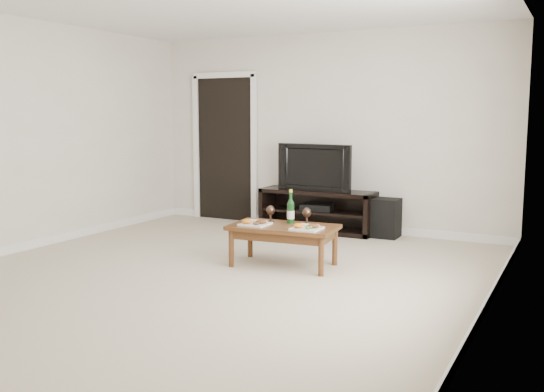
{
  "coord_description": "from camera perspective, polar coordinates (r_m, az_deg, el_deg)",
  "views": [
    {
      "loc": [
        3.11,
        -4.77,
        1.54
      ],
      "look_at": [
        0.26,
        0.73,
        0.7
      ],
      "focal_mm": 40.0,
      "sensor_mm": 36.0,
      "label": 1
    }
  ],
  "objects": [
    {
      "name": "goblet_right",
      "position": [
        6.2,
        3.29,
        -1.89
      ],
      "size": [
        0.09,
        0.09,
        0.17
      ],
      "primitive_type": null,
      "color": "#3E2B22",
      "rests_on": "coffee_table"
    },
    {
      "name": "floor",
      "position": [
        5.9,
        -5.55,
        -7.45
      ],
      "size": [
        5.5,
        5.5,
        0.0
      ],
      "primitive_type": "plane",
      "color": "#C3B69D",
      "rests_on": "ground"
    },
    {
      "name": "subwoofer",
      "position": [
        7.74,
        10.68,
        -2.04
      ],
      "size": [
        0.33,
        0.33,
        0.49
      ],
      "primitive_type": "cube",
      "rotation": [
        0.0,
        0.0,
        0.01
      ],
      "color": "black",
      "rests_on": "ground"
    },
    {
      "name": "media_console",
      "position": [
        8.0,
        4.29,
        -1.39
      ],
      "size": [
        1.53,
        0.45,
        0.55
      ],
      "primitive_type": "cube",
      "color": "black",
      "rests_on": "ground"
    },
    {
      "name": "doorway",
      "position": [
        8.85,
        -4.43,
        4.38
      ],
      "size": [
        0.9,
        0.02,
        2.05
      ],
      "primitive_type": "cube",
      "color": "black",
      "rests_on": "ground"
    },
    {
      "name": "plate_right",
      "position": [
        5.93,
        3.3,
        -2.84
      ],
      "size": [
        0.27,
        0.27,
        0.07
      ],
      "primitive_type": "cube",
      "color": "white",
      "rests_on": "coffee_table"
    },
    {
      "name": "wine_bottle",
      "position": [
        6.25,
        1.77,
        -0.97
      ],
      "size": [
        0.07,
        0.07,
        0.35
      ],
      "primitive_type": "cylinder",
      "color": "#0F3713",
      "rests_on": "coffee_table"
    },
    {
      "name": "coffee_table",
      "position": [
        6.18,
        1.08,
        -4.7
      ],
      "size": [
        1.12,
        0.68,
        0.42
      ],
      "primitive_type": "cube",
      "rotation": [
        0.0,
        0.0,
        0.09
      ],
      "color": "#5A2F19",
      "rests_on": "ground"
    },
    {
      "name": "goblet_left",
      "position": [
        6.35,
        -0.14,
        -1.65
      ],
      "size": [
        0.09,
        0.09,
        0.17
      ],
      "primitive_type": null,
      "color": "#3E2B22",
      "rests_on": "coffee_table"
    },
    {
      "name": "television",
      "position": [
        7.92,
        4.33,
        2.74
      ],
      "size": [
        1.06,
        0.25,
        0.61
      ],
      "primitive_type": "imported",
      "rotation": [
        0.0,
        0.0,
        -0.1
      ],
      "color": "black",
      "rests_on": "media_console"
    },
    {
      "name": "av_receiver",
      "position": [
        7.98,
        4.25,
        -1.04
      ],
      "size": [
        0.45,
        0.37,
        0.08
      ],
      "primitive_type": "cube",
      "rotation": [
        0.0,
        0.0,
        0.19
      ],
      "color": "black",
      "rests_on": "media_console"
    },
    {
      "name": "plate_left",
      "position": [
        6.16,
        -1.6,
        -2.43
      ],
      "size": [
        0.27,
        0.27,
        0.07
      ],
      "primitive_type": "cube",
      "color": "white",
      "rests_on": "coffee_table"
    },
    {
      "name": "back_wall",
      "position": [
        8.16,
        5.02,
        6.02
      ],
      "size": [
        5.0,
        0.04,
        2.6
      ],
      "primitive_type": "cube",
      "color": "beige",
      "rests_on": "ground"
    }
  ]
}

